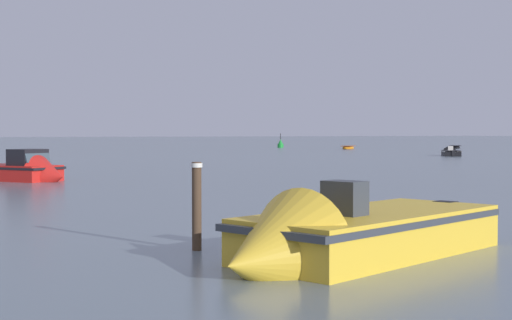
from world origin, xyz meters
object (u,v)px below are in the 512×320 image
object	(u,v)px
motorboat_moored_6	(24,174)
mooring_post_right	(197,208)
channel_buoy	(280,144)
motorboat_moored_7	(339,244)
rowboat_moored_3	(455,147)
rowboat_moored_1	(348,148)
motorboat_moored_4	(450,154)
rowboat_moored_2	(28,161)

from	to	relation	value
motorboat_moored_6	mooring_post_right	world-z (taller)	mooring_post_right
channel_buoy	mooring_post_right	xyz separation A→B (m)	(-55.44, -82.80, 0.33)
motorboat_moored_7	channel_buoy	world-z (taller)	channel_buoy
rowboat_moored_3	channel_buoy	size ratio (longest dim) A/B	1.61
channel_buoy	rowboat_moored_3	bearing A→B (deg)	-43.47
rowboat_moored_1	motorboat_moored_4	bearing A→B (deg)	-150.22
motorboat_moored_6	motorboat_moored_7	xyz separation A→B (m)	(-0.88, -25.09, -0.03)
motorboat_moored_7	motorboat_moored_4	bearing A→B (deg)	-152.81
motorboat_moored_4	rowboat_moored_1	bearing A→B (deg)	19.87
rowboat_moored_1	motorboat_moored_7	world-z (taller)	motorboat_moored_7
motorboat_moored_7	mooring_post_right	distance (m)	2.89
rowboat_moored_2	motorboat_moored_6	xyz separation A→B (m)	(-5.37, -20.32, 0.20)
rowboat_moored_1	channel_buoy	world-z (taller)	channel_buoy
motorboat_moored_6	channel_buoy	size ratio (longest dim) A/B	2.60
motorboat_moored_7	mooring_post_right	world-z (taller)	mooring_post_right
motorboat_moored_4	motorboat_moored_7	xyz separation A→B (m)	(-45.99, -42.64, 0.10)
rowboat_moored_1	mooring_post_right	distance (m)	90.36
rowboat_moored_1	rowboat_moored_3	world-z (taller)	rowboat_moored_1
rowboat_moored_3	motorboat_moored_6	bearing A→B (deg)	158.64
rowboat_moored_2	motorboat_moored_7	xyz separation A→B (m)	(-6.24, -45.41, 0.17)
rowboat_moored_1	motorboat_moored_6	size ratio (longest dim) A/B	0.65
rowboat_moored_3	motorboat_moored_6	size ratio (longest dim) A/B	0.62
rowboat_moored_1	motorboat_moored_7	bearing A→B (deg)	-168.85
rowboat_moored_3	rowboat_moored_2	bearing A→B (deg)	146.47
channel_buoy	mooring_post_right	size ratio (longest dim) A/B	1.24
motorboat_moored_4	motorboat_moored_6	bearing A→B (deg)	150.61
motorboat_moored_4	motorboat_moored_7	bearing A→B (deg)	172.19
motorboat_moored_6	rowboat_moored_2	bearing A→B (deg)	134.90
rowboat_moored_2	motorboat_moored_6	bearing A→B (deg)	176.92
rowboat_moored_3	motorboat_moored_4	size ratio (longest dim) A/B	0.87
motorboat_moored_6	motorboat_moored_7	size ratio (longest dim) A/B	0.89
rowboat_moored_3	channel_buoy	distance (m)	25.46
mooring_post_right	rowboat_moored_1	bearing A→B (deg)	50.20
rowboat_moored_2	mooring_post_right	size ratio (longest dim) A/B	1.78
motorboat_moored_7	mooring_post_right	bearing A→B (deg)	-72.98
rowboat_moored_2	channel_buoy	world-z (taller)	channel_buoy
motorboat_moored_6	mooring_post_right	xyz separation A→B (m)	(-2.41, -22.69, 0.46)
mooring_post_right	motorboat_moored_4	bearing A→B (deg)	40.26
motorboat_moored_7	mooring_post_right	xyz separation A→B (m)	(-1.54, 2.40, 0.49)
rowboat_moored_3	motorboat_moored_6	xyz separation A→B (m)	(-71.50, -42.59, 0.17)
rowboat_moored_2	motorboat_moored_6	size ratio (longest dim) A/B	0.55
rowboat_moored_1	rowboat_moored_3	bearing A→B (deg)	-55.19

